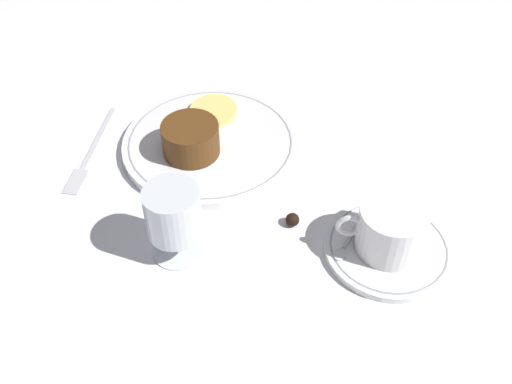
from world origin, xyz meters
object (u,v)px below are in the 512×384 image
Objects in this scene: wine_glass at (173,216)px; coffee_cup at (391,228)px; dinner_plate at (210,144)px; dessert_cake at (191,139)px; fork at (88,158)px.

coffee_cup is at bearing -177.29° from wine_glass.
dinner_plate is at bearing -37.84° from coffee_cup.
dessert_cake is (0.00, -0.18, -0.03)m from wine_glass.
dessert_cake is (-0.16, -0.01, 0.04)m from fork.
dinner_plate is 0.18m from fork.
dinner_plate is 1.34× the size of fork.
coffee_cup is 0.27m from wine_glass.
fork is 2.36× the size of dessert_cake.
wine_glass is at bearing 83.94° from dinner_plate.
wine_glass is at bearing 2.71° from coffee_cup.
dinner_plate is 0.31m from coffee_cup.
dinner_plate is 2.37× the size of coffee_cup.
dinner_plate is 0.05m from dessert_cake.
fork is at bearing 2.96° from dessert_cake.
fork is at bearing -20.19° from coffee_cup.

